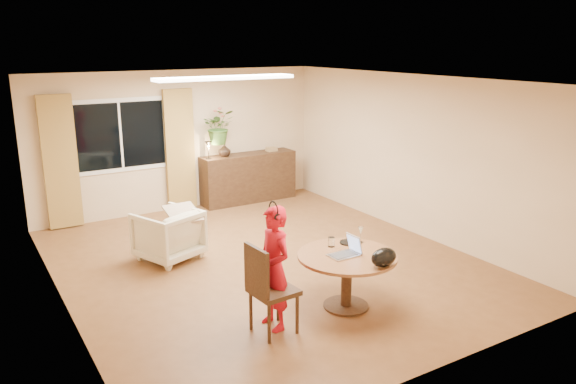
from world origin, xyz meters
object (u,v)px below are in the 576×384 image
object	(u,v)px
child	(274,268)
armchair	(168,235)
dining_table	(347,266)
dining_chair	(274,288)
sideboard	(248,178)

from	to	relation	value
child	armchair	world-z (taller)	child
dining_table	armchair	bearing A→B (deg)	116.19
dining_chair	child	distance (m)	0.22
dining_chair	armchair	world-z (taller)	dining_chair
child	sideboard	bearing A→B (deg)	153.78
child	armchair	size ratio (longest dim) A/B	1.71
dining_table	child	xyz separation A→B (m)	(-0.98, 0.04, 0.17)
dining_table	child	distance (m)	0.99
armchair	dining_table	bearing A→B (deg)	95.11
armchair	dining_chair	bearing A→B (deg)	74.06
dining_chair	armchair	distance (m)	2.67
dining_chair	child	bearing A→B (deg)	54.22
dining_table	dining_chair	size ratio (longest dim) A/B	1.14
dining_chair	child	size ratio (longest dim) A/B	0.74
dining_table	child	world-z (taller)	child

